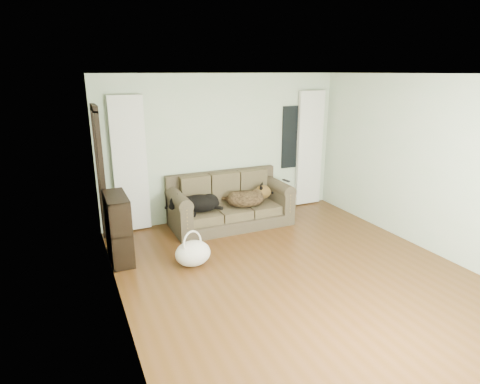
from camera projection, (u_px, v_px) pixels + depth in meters
name	position (u px, v px, depth m)	size (l,w,h in m)	color
floor	(293.00, 272.00, 5.47)	(5.00, 5.00, 0.00)	#4B2C10
ceiling	(302.00, 74.00, 4.72)	(5.00, 5.00, 0.00)	white
wall_back	(224.00, 147.00, 7.28)	(4.50, 0.04, 2.60)	beige
wall_left	(114.00, 203.00, 4.22)	(0.04, 5.00, 2.60)	beige
wall_right	(426.00, 164.00, 5.98)	(0.04, 5.00, 2.60)	beige
curtain_left	(130.00, 165.00, 6.59)	(0.55, 0.08, 2.25)	silver
curtain_right	(309.00, 149.00, 7.96)	(0.55, 0.08, 2.25)	silver
window_pane	(294.00, 137.00, 7.79)	(0.50, 0.03, 1.20)	black
door_casing	(101.00, 179.00, 6.10)	(0.07, 0.60, 2.10)	black
sofa	(231.00, 201.00, 7.03)	(2.08, 0.90, 0.85)	#2A251D
dog_black_lab	(197.00, 204.00, 6.77)	(0.68, 0.47, 0.29)	black
dog_shepherd	(247.00, 198.00, 7.03)	(0.70, 0.50, 0.31)	black
tv_remote	(286.00, 181.00, 7.26)	(0.05, 0.20, 0.02)	black
tote_bag	(193.00, 255.00, 5.62)	(0.51, 0.39, 0.37)	silver
bookshelf	(118.00, 227.00, 5.70)	(0.29, 0.78, 0.97)	black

